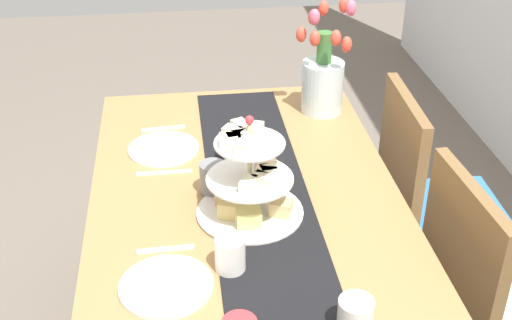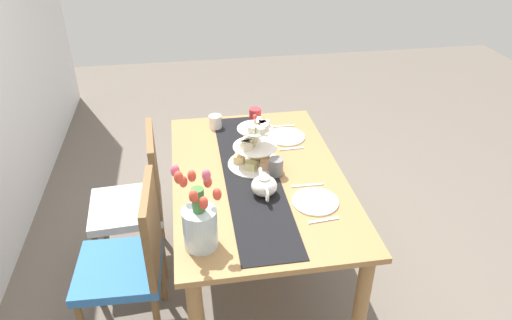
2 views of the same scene
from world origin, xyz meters
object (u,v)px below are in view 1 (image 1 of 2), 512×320
tulip_vase (323,77)px  dinner_plate_right (166,286)px  chair_right (489,301)px  fork_left (163,128)px  chair_left (428,200)px  fork_right (166,249)px  mug_white_text (230,254)px  dining_table (246,227)px  cream_jug (355,316)px  tiered_cake_stand (249,183)px  dinner_plate_left (164,149)px  mug_grey (213,178)px  knife_left (164,173)px  teapot (239,145)px

tulip_vase → dinner_plate_right: tulip_vase is taller
chair_right → fork_left: (-0.70, -0.92, 0.26)m
chair_left → chair_right: (0.52, 0.00, 0.00)m
fork_right → mug_white_text: size_ratio=1.58×
dining_table → cream_jug: 0.62m
tiered_cake_stand → dinner_plate_left: bearing=-149.0°
chair_left → tiered_cake_stand: bearing=-62.1°
chair_right → mug_grey: 0.88m
fork_left → tiered_cake_stand: bearing=23.7°
knife_left → tiered_cake_stand: bearing=43.6°
dinner_plate_left → mug_grey: bearing=27.7°
mug_grey → mug_white_text: (0.35, 0.02, -0.00)m
dining_table → tulip_vase: bearing=147.0°
teapot → dinner_plate_left: bearing=-113.3°
mug_grey → knife_left: bearing=-131.5°
tulip_vase → cream_jug: (1.08, -0.16, -0.09)m
tiered_cake_stand → cream_jug: tiered_cake_stand is taller
chair_left → tulip_vase: tulip_vase is taller
chair_left → mug_white_text: chair_left is taller
cream_jug → dinner_plate_right: size_ratio=0.37×
dinner_plate_left → dinner_plate_right: same height
teapot → knife_left: (0.04, -0.24, -0.06)m
teapot → fork_right: 0.49m
knife_left → dining_table: bearing=57.9°
mug_grey → tiered_cake_stand: bearing=37.5°
dinner_plate_left → fork_right: 0.53m
teapot → fork_left: size_ratio=1.59×
fork_left → knife_left: bearing=0.0°
cream_jug → dinner_plate_right: (-0.19, -0.41, -0.04)m
mug_grey → fork_right: bearing=-29.4°
dining_table → teapot: (-0.19, 0.00, 0.18)m
dining_table → mug_grey: 0.19m
dining_table → mug_grey: size_ratio=15.28×
fork_right → teapot: bearing=150.7°
chair_right → teapot: bearing=-123.5°
chair_right → mug_grey: (-0.28, -0.77, 0.31)m
tulip_vase → fork_right: size_ratio=2.74×
mug_white_text → dining_table: bearing=166.9°
tiered_cake_stand → cream_jug: bearing=20.7°
dinner_plate_left → tiered_cake_stand: bearing=31.0°
dining_table → mug_white_text: (0.33, -0.08, 0.16)m
cream_jug → knife_left: bearing=-150.1°
chair_right → fork_left: 1.18m
fork_right → mug_grey: 0.29m
mug_grey → fork_left: bearing=-161.1°
fork_left → knife_left: (0.29, 0.00, 0.00)m
dinner_plate_left → dinner_plate_right: size_ratio=1.00×
cream_jug → fork_right: bearing=-129.3°
knife_left → teapot: bearing=100.2°
teapot → knife_left: teapot is taller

